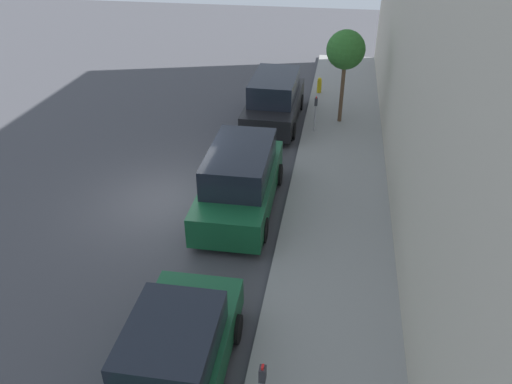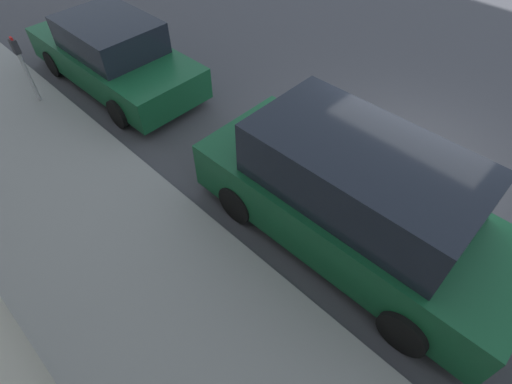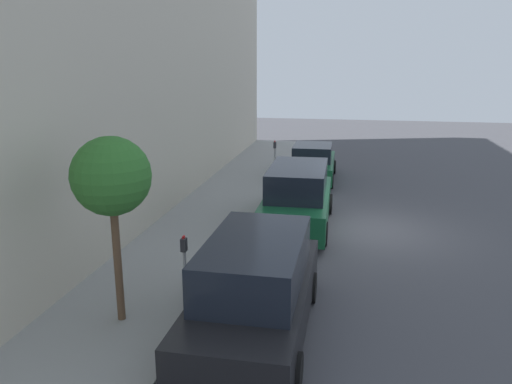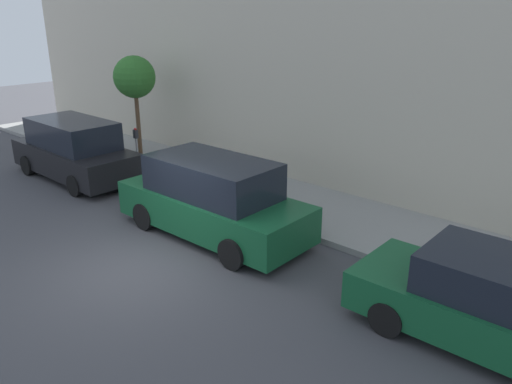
% 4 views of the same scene
% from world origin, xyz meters
% --- Properties ---
extents(ground_plane, '(60.00, 60.00, 0.00)m').
position_xyz_m(ground_plane, '(0.00, 0.00, 0.00)').
color(ground_plane, '#424247').
extents(sidewalk, '(2.99, 32.00, 0.15)m').
position_xyz_m(sidewalk, '(5.00, 0.00, 0.07)').
color(sidewalk, gray).
rests_on(sidewalk, ground_plane).
extents(parked_sedan_nearest, '(1.92, 4.53, 1.54)m').
position_xyz_m(parked_sedan_nearest, '(2.24, -6.33, 0.73)').
color(parked_sedan_nearest, '#14512D').
rests_on(parked_sedan_nearest, ground_plane).
extents(parked_minivan_second, '(2.02, 4.93, 1.90)m').
position_xyz_m(parked_minivan_second, '(2.19, 0.05, 0.92)').
color(parked_minivan_second, '#14512D').
rests_on(parked_minivan_second, ground_plane).
extents(parking_meter_near, '(0.11, 0.15, 1.43)m').
position_xyz_m(parking_meter_near, '(3.95, -6.82, 1.03)').
color(parking_meter_near, '#ADADB2').
rests_on(parking_meter_near, sidewalk).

